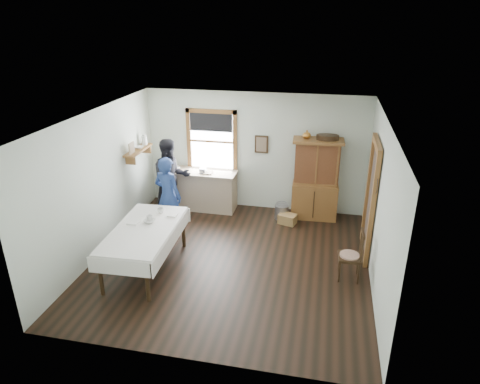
{
  "coord_description": "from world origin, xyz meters",
  "views": [
    {
      "loc": [
        1.57,
        -6.65,
        4.28
      ],
      "look_at": [
        0.11,
        0.3,
        1.28
      ],
      "focal_mm": 32.0,
      "sensor_mm": 36.0,
      "label": 1
    }
  ],
  "objects_px": {
    "pail": "(282,212)",
    "dining_table": "(146,249)",
    "china_hutch": "(316,180)",
    "wicker_basket": "(287,219)",
    "work_counter": "(202,190)",
    "figure_dark": "(171,182)",
    "spindle_chair": "(350,255)",
    "woman_blue": "(168,199)"
  },
  "relations": [
    {
      "from": "pail",
      "to": "dining_table",
      "type": "bearing_deg",
      "value": -130.39
    },
    {
      "from": "china_hutch",
      "to": "wicker_basket",
      "type": "distance_m",
      "value": 1.06
    },
    {
      "from": "dining_table",
      "to": "pail",
      "type": "relative_size",
      "value": 6.18
    },
    {
      "from": "work_counter",
      "to": "pail",
      "type": "height_order",
      "value": "work_counter"
    },
    {
      "from": "dining_table",
      "to": "pail",
      "type": "distance_m",
      "value": 3.31
    },
    {
      "from": "pail",
      "to": "wicker_basket",
      "type": "height_order",
      "value": "pail"
    },
    {
      "from": "china_hutch",
      "to": "figure_dark",
      "type": "height_order",
      "value": "china_hutch"
    },
    {
      "from": "dining_table",
      "to": "spindle_chair",
      "type": "height_order",
      "value": "spindle_chair"
    },
    {
      "from": "dining_table",
      "to": "pail",
      "type": "bearing_deg",
      "value": 49.61
    },
    {
      "from": "work_counter",
      "to": "wicker_basket",
      "type": "height_order",
      "value": "work_counter"
    },
    {
      "from": "pail",
      "to": "figure_dark",
      "type": "height_order",
      "value": "figure_dark"
    },
    {
      "from": "work_counter",
      "to": "woman_blue",
      "type": "height_order",
      "value": "woman_blue"
    },
    {
      "from": "woman_blue",
      "to": "figure_dark",
      "type": "distance_m",
      "value": 0.81
    },
    {
      "from": "work_counter",
      "to": "figure_dark",
      "type": "bearing_deg",
      "value": -134.45
    },
    {
      "from": "china_hutch",
      "to": "pail",
      "type": "distance_m",
      "value": 1.04
    },
    {
      "from": "china_hutch",
      "to": "woman_blue",
      "type": "bearing_deg",
      "value": -157.68
    },
    {
      "from": "wicker_basket",
      "to": "work_counter",
      "type": "bearing_deg",
      "value": 168.79
    },
    {
      "from": "work_counter",
      "to": "woman_blue",
      "type": "relative_size",
      "value": 1.04
    },
    {
      "from": "dining_table",
      "to": "woman_blue",
      "type": "relative_size",
      "value": 1.31
    },
    {
      "from": "spindle_chair",
      "to": "work_counter",
      "type": "bearing_deg",
      "value": 142.19
    },
    {
      "from": "work_counter",
      "to": "figure_dark",
      "type": "xyz_separation_m",
      "value": [
        -0.54,
        -0.54,
        0.37
      ]
    },
    {
      "from": "china_hutch",
      "to": "figure_dark",
      "type": "relative_size",
      "value": 1.09
    },
    {
      "from": "figure_dark",
      "to": "china_hutch",
      "type": "bearing_deg",
      "value": -24.4
    },
    {
      "from": "spindle_chair",
      "to": "wicker_basket",
      "type": "relative_size",
      "value": 2.51
    },
    {
      "from": "spindle_chair",
      "to": "figure_dark",
      "type": "bearing_deg",
      "value": 152.45
    },
    {
      "from": "china_hutch",
      "to": "wicker_basket",
      "type": "relative_size",
      "value": 4.91
    },
    {
      "from": "dining_table",
      "to": "spindle_chair",
      "type": "bearing_deg",
      "value": 6.86
    },
    {
      "from": "spindle_chair",
      "to": "woman_blue",
      "type": "height_order",
      "value": "woman_blue"
    },
    {
      "from": "spindle_chair",
      "to": "wicker_basket",
      "type": "height_order",
      "value": "spindle_chair"
    },
    {
      "from": "spindle_chair",
      "to": "pail",
      "type": "relative_size",
      "value": 2.85
    },
    {
      "from": "woman_blue",
      "to": "figure_dark",
      "type": "bearing_deg",
      "value": -58.72
    },
    {
      "from": "work_counter",
      "to": "spindle_chair",
      "type": "distance_m",
      "value": 4.0
    },
    {
      "from": "pail",
      "to": "figure_dark",
      "type": "xyz_separation_m",
      "value": [
        -2.42,
        -0.35,
        0.67
      ]
    },
    {
      "from": "work_counter",
      "to": "pail",
      "type": "relative_size",
      "value": 4.92
    },
    {
      "from": "work_counter",
      "to": "figure_dark",
      "type": "distance_m",
      "value": 0.85
    },
    {
      "from": "wicker_basket",
      "to": "spindle_chair",
      "type": "bearing_deg",
      "value": -56.14
    },
    {
      "from": "work_counter",
      "to": "dining_table",
      "type": "xyz_separation_m",
      "value": [
        -0.25,
        -2.7,
        -0.06
      ]
    },
    {
      "from": "spindle_chair",
      "to": "pail",
      "type": "xyz_separation_m",
      "value": [
        -1.41,
        2.09,
        -0.3
      ]
    },
    {
      "from": "woman_blue",
      "to": "spindle_chair",
      "type": "bearing_deg",
      "value": -178.97
    },
    {
      "from": "dining_table",
      "to": "spindle_chair",
      "type": "distance_m",
      "value": 3.57
    },
    {
      "from": "work_counter",
      "to": "china_hutch",
      "type": "xyz_separation_m",
      "value": [
        2.58,
        0.03,
        0.45
      ]
    },
    {
      "from": "wicker_basket",
      "to": "woman_blue",
      "type": "distance_m",
      "value": 2.62
    }
  ]
}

